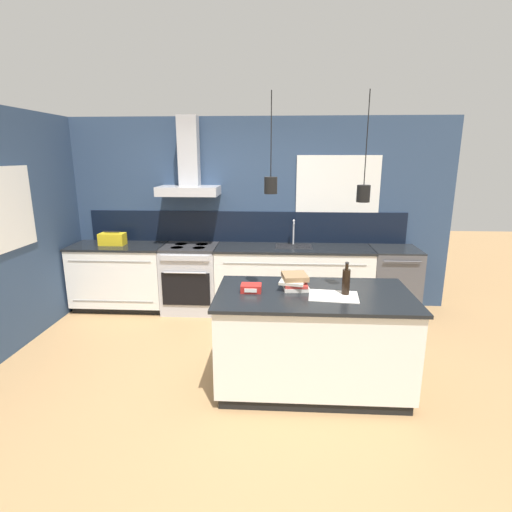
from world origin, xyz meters
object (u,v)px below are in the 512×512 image
red_supply_box (251,288)px  bottle_on_island (346,281)px  oven_range (191,278)px  yellow_toolbox (112,239)px  book_stack (295,281)px  dishwasher (393,281)px

red_supply_box → bottle_on_island: bearing=-2.2°
oven_range → red_supply_box: (0.96, -1.81, 0.49)m
yellow_toolbox → book_stack: bearing=-34.8°
book_stack → yellow_toolbox: yellow_toolbox is taller
bottle_on_island → yellow_toolbox: bottle_on_island is taller
oven_range → yellow_toolbox: (-1.06, 0.00, 0.54)m
book_stack → yellow_toolbox: 2.94m
oven_range → red_supply_box: 2.11m
dishwasher → red_supply_box: red_supply_box is taller
red_supply_box → oven_range: bearing=118.0°
bottle_on_island → book_stack: bearing=159.2°
book_stack → oven_range: bearing=129.0°
red_supply_box → dishwasher: bearing=45.6°
oven_range → bottle_on_island: 2.63m
oven_range → red_supply_box: bearing=-62.0°
dishwasher → bottle_on_island: (-0.95, -1.85, 0.58)m
bottle_on_island → dishwasher: bearing=62.9°
dishwasher → red_supply_box: 2.59m
book_stack → yellow_toolbox: size_ratio=1.03×
dishwasher → book_stack: book_stack is taller
dishwasher → bottle_on_island: size_ratio=3.08×
bottle_on_island → yellow_toolbox: size_ratio=0.87×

